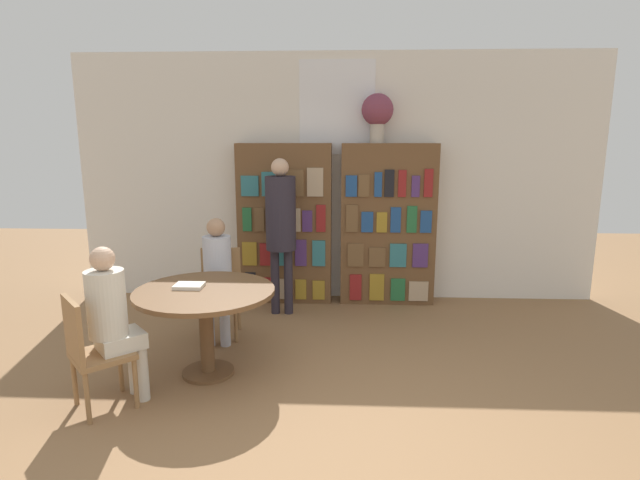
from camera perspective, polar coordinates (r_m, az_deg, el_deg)
The scene contains 12 objects.
ground_plane at distance 3.37m, azimuth 0.86°, elevation -24.70°, with size 16.00×16.00×0.00m, color olive.
wall_back at distance 6.20m, azimuth 1.91°, elevation 7.05°, with size 6.40×0.07×3.00m.
bookshelf_left at distance 6.11m, azimuth -4.02°, elevation 1.85°, with size 1.13×0.34×1.94m.
bookshelf_right at distance 6.10m, azimuth 7.73°, elevation 1.74°, with size 1.13×0.34×1.94m.
flower_vase at distance 6.01m, azimuth 6.58°, elevation 14.31°, with size 0.37×0.37×0.57m.
reading_table at distance 4.32m, azimuth -12.99°, elevation -7.19°, with size 1.17×1.17×0.75m.
chair_near_camera at distance 4.08m, azimuth -24.77°, elevation -11.19°, with size 0.57×0.57×0.88m.
chair_left_side at distance 5.23m, azimuth -11.31°, elevation -5.35°, with size 0.44×0.44×0.88m.
seated_reader_left at distance 5.01m, azimuth -11.67°, elevation -3.63°, with size 0.31×0.39×1.23m.
seated_reader_right at distance 4.05m, azimuth -22.58°, elevation -7.99°, with size 0.42×0.42×1.23m.
librarian_standing at distance 5.60m, azimuth -4.49°, elevation 2.40°, with size 0.34×0.61×1.78m.
open_book_on_table at distance 4.37m, azimuth -14.73°, elevation -5.08°, with size 0.24×0.18×0.03m.
Camera 1 is at (0.08, -2.72, 1.99)m, focal length 28.00 mm.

